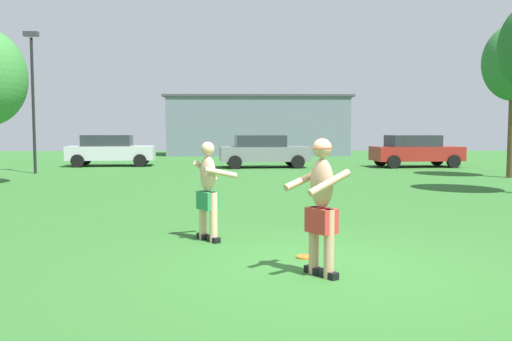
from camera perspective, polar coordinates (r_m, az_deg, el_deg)
The scene contains 9 objects.
ground_plane at distance 7.33m, azimuth 7.60°, elevation -10.31°, with size 80.00×80.00×0.00m, color #2D6628.
player_with_cap at distance 6.79m, azimuth 6.95°, elevation -3.13°, with size 0.83×0.75×1.75m.
player_in_green at distance 8.95m, azimuth -5.09°, elevation -1.96°, with size 0.75×0.77×1.65m.
frisbee at distance 7.90m, azimuth 5.24°, elevation -9.13°, with size 0.25×0.25×0.03m, color orange.
car_silver_near_post at distance 28.30m, azimuth -15.21°, elevation 2.13°, with size 4.45×2.35×1.58m.
car_red_mid_lot at distance 27.71m, azimuth 16.57°, elevation 2.06°, with size 4.45×2.36×1.58m.
car_gray_far_end at distance 26.27m, azimuth 0.76°, elevation 2.12°, with size 4.45×2.37×1.58m.
lamp_post at distance 24.52m, azimuth -22.64°, elevation 8.14°, with size 0.60×0.24×5.91m.
outbuilding_behind_lot at distance 39.50m, azimuth 0.19°, elevation 4.80°, with size 13.33×4.96×4.29m.
Camera 1 is at (-1.10, -7.01, 1.85)m, focal length 37.65 mm.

